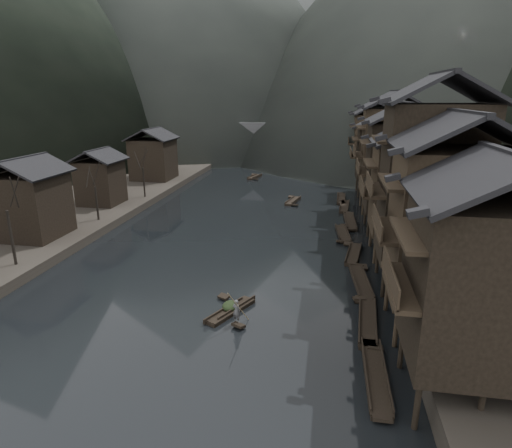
# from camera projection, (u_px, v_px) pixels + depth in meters

# --- Properties ---
(water) EXTENTS (300.00, 300.00, 0.00)m
(water) POSITION_uv_depth(u_px,v_px,m) (194.00, 303.00, 32.43)
(water) COLOR black
(water) RESTS_ON ground
(right_bank) EXTENTS (40.00, 200.00, 1.80)m
(right_bank) POSITION_uv_depth(u_px,v_px,m) (499.00, 193.00, 64.21)
(right_bank) COLOR #2D2823
(right_bank) RESTS_ON ground
(left_bank) EXTENTS (40.00, 200.00, 1.20)m
(left_bank) POSITION_uv_depth(u_px,v_px,m) (73.00, 180.00, 75.62)
(left_bank) COLOR #2D2823
(left_bank) RESTS_ON ground
(stilt_houses) EXTENTS (9.00, 67.60, 16.97)m
(stilt_houses) POSITION_uv_depth(u_px,v_px,m) (404.00, 155.00, 44.83)
(stilt_houses) COLOR black
(stilt_houses) RESTS_ON ground
(left_houses) EXTENTS (8.10, 53.20, 8.73)m
(left_houses) POSITION_uv_depth(u_px,v_px,m) (83.00, 174.00, 53.05)
(left_houses) COLOR black
(left_houses) RESTS_ON left_bank
(bare_trees) EXTENTS (3.79, 41.21, 7.58)m
(bare_trees) POSITION_uv_depth(u_px,v_px,m) (28.00, 198.00, 38.39)
(bare_trees) COLOR black
(bare_trees) RESTS_ON left_bank
(moored_sampans) EXTENTS (2.93, 49.49, 0.47)m
(moored_sampans) POSITION_uv_depth(u_px,v_px,m) (351.00, 246.00, 44.13)
(moored_sampans) COLOR black
(moored_sampans) RESTS_ON water
(midriver_boats) EXTENTS (10.93, 22.97, 0.44)m
(midriver_boats) POSITION_uv_depth(u_px,v_px,m) (272.00, 188.00, 71.23)
(midriver_boats) COLOR black
(midriver_boats) RESTS_ON water
(stone_bridge) EXTENTS (40.00, 6.00, 9.00)m
(stone_bridge) POSITION_uv_depth(u_px,v_px,m) (288.00, 139.00, 98.80)
(stone_bridge) COLOR #4C4C4F
(stone_bridge) RESTS_ON ground
(hero_sampan) EXTENTS (3.03, 4.89, 0.44)m
(hero_sampan) POSITION_uv_depth(u_px,v_px,m) (231.00, 310.00, 31.00)
(hero_sampan) COLOR black
(hero_sampan) RESTS_ON water
(cargo_heap) EXTENTS (1.11, 1.45, 0.67)m
(cargo_heap) POSITION_uv_depth(u_px,v_px,m) (230.00, 302.00, 31.04)
(cargo_heap) COLOR black
(cargo_heap) RESTS_ON hero_sampan
(boatman) EXTENTS (0.73, 0.61, 1.70)m
(boatman) POSITION_uv_depth(u_px,v_px,m) (236.00, 308.00, 29.07)
(boatman) COLOR #545457
(boatman) RESTS_ON hero_sampan
(bamboo_pole) EXTENTS (1.18, 2.03, 3.09)m
(bamboo_pole) POSITION_uv_depth(u_px,v_px,m) (239.00, 276.00, 28.33)
(bamboo_pole) COLOR #8C7A51
(bamboo_pole) RESTS_ON boatman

